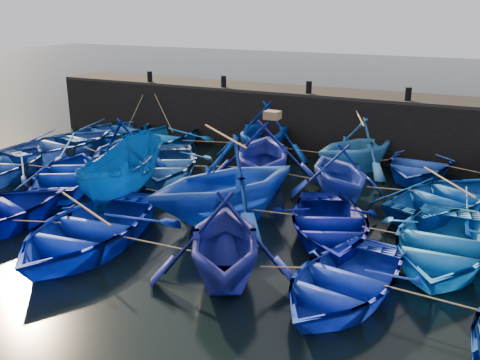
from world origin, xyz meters
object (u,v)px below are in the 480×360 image
at_px(boat_8, 165,164).
at_px(boat_13, 8,163).
at_px(wooden_crate, 272,115).
at_px(boat_0, 112,132).

xyz_separation_m(boat_8, boat_13, (-5.37, -2.50, -0.02)).
bearing_deg(boat_8, wooden_crate, -16.87).
distance_m(boat_8, wooden_crate, 4.52).
bearing_deg(boat_8, boat_13, 177.77).
bearing_deg(boat_0, wooden_crate, 176.62).
height_order(boat_0, boat_13, boat_0).
relative_size(boat_8, boat_13, 1.05).
bearing_deg(boat_13, wooden_crate, -177.63).
xyz_separation_m(boat_8, wooden_crate, (3.96, 0.72, 2.05)).
relative_size(boat_0, boat_13, 1.12).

